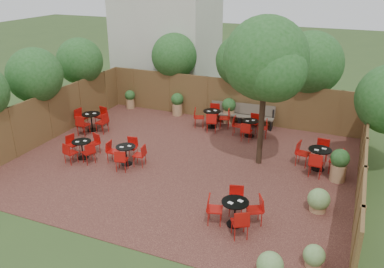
% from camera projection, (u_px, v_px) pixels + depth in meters
% --- Properties ---
extents(ground, '(80.00, 80.00, 0.00)m').
position_uv_depth(ground, '(183.00, 163.00, 14.82)').
color(ground, '#354F23').
rests_on(ground, ground).
extents(courtyard_paving, '(12.00, 10.00, 0.02)m').
position_uv_depth(courtyard_paving, '(183.00, 163.00, 14.82)').
color(courtyard_paving, '#381A17').
rests_on(courtyard_paving, ground).
extents(fence_back, '(12.00, 0.08, 2.00)m').
position_uv_depth(fence_back, '(227.00, 100.00, 18.70)').
color(fence_back, '#543A1F').
rests_on(fence_back, ground).
extents(fence_left, '(0.08, 10.00, 2.00)m').
position_uv_depth(fence_left, '(50.00, 116.00, 16.61)').
color(fence_left, '#543A1F').
rests_on(fence_left, ground).
extents(fence_right, '(0.08, 10.00, 2.00)m').
position_uv_depth(fence_right, '(362.00, 168.00, 12.28)').
color(fence_right, '#543A1F').
rests_on(fence_right, ground).
extents(neighbour_building, '(5.00, 4.00, 8.00)m').
position_uv_depth(neighbour_building, '(167.00, 21.00, 21.74)').
color(neighbour_building, beige).
rests_on(neighbour_building, ground).
extents(overhang_foliage, '(15.47, 10.71, 2.80)m').
position_uv_depth(overhang_foliage, '(201.00, 69.00, 16.96)').
color(overhang_foliage, '#1E501A').
rests_on(overhang_foliage, ground).
extents(courtyard_tree, '(2.94, 2.86, 5.28)m').
position_uv_depth(courtyard_tree, '(265.00, 63.00, 13.41)').
color(courtyard_tree, black).
rests_on(courtyard_tree, courtyard_paving).
extents(park_bench_left, '(1.60, 0.69, 0.96)m').
position_uv_depth(park_bench_left, '(227.00, 112.00, 18.51)').
color(park_bench_left, brown).
rests_on(park_bench_left, courtyard_paving).
extents(park_bench_right, '(1.64, 0.62, 1.00)m').
position_uv_depth(park_bench_right, '(256.00, 116.00, 18.02)').
color(park_bench_right, brown).
rests_on(park_bench_right, courtyard_paving).
extents(bistro_tables, '(11.26, 8.36, 0.90)m').
position_uv_depth(bistro_tables, '(189.00, 143.00, 15.40)').
color(bistro_tables, black).
rests_on(bistro_tables, courtyard_paving).
extents(planters, '(10.94, 4.50, 1.15)m').
position_uv_depth(planters, '(220.00, 118.00, 17.58)').
color(planters, '#A67C53').
rests_on(planters, courtyard_paving).
extents(low_shrubs, '(1.45, 3.95, 0.71)m').
position_uv_depth(low_shrubs, '(302.00, 233.00, 10.35)').
color(low_shrubs, '#A67C53').
rests_on(low_shrubs, courtyard_paving).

